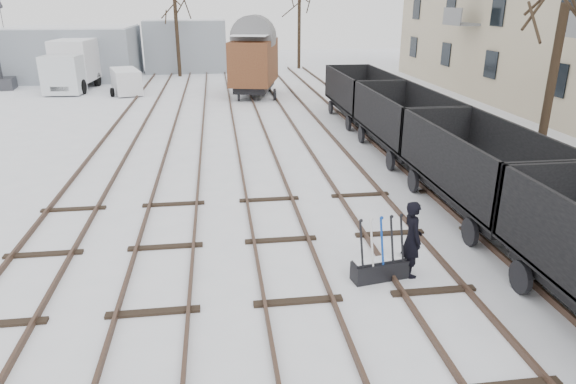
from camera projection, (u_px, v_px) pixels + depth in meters
name	position (u px, v px, depth m)	size (l,w,h in m)	color
ground	(298.00, 302.00, 10.86)	(120.00, 120.00, 0.00)	white
tracks	(252.00, 138.00, 23.52)	(13.90, 52.00, 0.16)	black
shed_left	(73.00, 52.00, 41.88)	(10.00, 8.00, 4.10)	gray
shed_right	(187.00, 45.00, 46.68)	(7.00, 6.00, 4.50)	gray
ground_frame	(380.00, 267.00, 11.70)	(1.35, 0.63, 1.49)	black
worker	(412.00, 239.00, 11.67)	(0.66, 0.44, 1.82)	black
freight_wagon_b	(478.00, 182.00, 15.11)	(2.53, 6.32, 2.58)	black
freight_wagon_c	(403.00, 131.00, 21.05)	(2.53, 6.32, 2.58)	black
freight_wagon_d	(361.00, 102.00, 26.99)	(2.53, 6.32, 2.58)	black
box_van_wagon	(254.00, 60.00, 33.62)	(3.96, 5.78, 4.02)	black
lorry	(75.00, 64.00, 36.81)	(2.87, 7.71, 3.43)	black
panel_van	(126.00, 81.00, 35.05)	(2.61, 4.06, 1.65)	silver
tree_near	(549.00, 96.00, 17.43)	(0.30, 0.30, 5.95)	black
tree_far_left	(177.00, 31.00, 42.19)	(0.30, 0.30, 7.42)	black
tree_far_right	(299.00, 22.00, 47.16)	(0.30, 0.30, 8.38)	black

